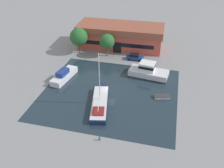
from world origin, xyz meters
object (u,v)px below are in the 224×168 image
warehouse_building (120,36)px  motor_cruiser (148,71)px  cabin_boat (64,75)px  quay_tree_near_building (107,42)px  small_dinghy (162,97)px  quay_tree_by_water (79,37)px  sailboat_moored (100,103)px  parked_car (135,57)px

warehouse_building → motor_cruiser: warehouse_building is taller
cabin_boat → warehouse_building: bearing=76.1°
warehouse_building → quay_tree_near_building: (-2.14, -7.30, 0.95)m
small_dinghy → motor_cruiser: bearing=10.8°
quay_tree_by_water → motor_cruiser: quay_tree_by_water is taller
sailboat_moored → parked_car: bearing=68.8°
small_dinghy → cabin_boat: 23.51m
parked_car → warehouse_building: bearing=-142.5°
quay_tree_near_building → motor_cruiser: 15.31m
warehouse_building → quay_tree_near_building: size_ratio=3.94×
warehouse_building → quay_tree_near_building: 7.67m
cabin_boat → quay_tree_near_building: bearing=73.2°
motor_cruiser → cabin_boat: motor_cruiser is taller
small_dinghy → quay_tree_near_building: bearing=29.7°
quay_tree_near_building → cabin_boat: (-6.82, -14.49, -3.36)m
quay_tree_by_water → motor_cruiser: 22.61m
warehouse_building → quay_tree_by_water: 12.68m
parked_car → sailboat_moored: size_ratio=0.35×
motor_cruiser → small_dinghy: size_ratio=2.74×
parked_car → motor_cruiser: size_ratio=0.47×
quay_tree_near_building → parked_car: size_ratio=1.39×
warehouse_building → cabin_boat: 23.68m
small_dinghy → cabin_boat: (-23.40, 2.09, 0.68)m
quay_tree_near_building → sailboat_moored: bearing=-78.9°
quay_tree_near_building → cabin_boat: quay_tree_near_building is taller
quay_tree_near_building → motor_cruiser: bearing=-33.5°
quay_tree_near_building → sailboat_moored: (4.42, -22.48, -3.69)m
sailboat_moored → warehouse_building: bearing=82.2°
quay_tree_near_building → motor_cruiser: (12.51, -8.28, -3.02)m
warehouse_building → sailboat_moored: size_ratio=1.93×
sailboat_moored → small_dinghy: bearing=13.8°
quay_tree_near_building → sailboat_moored: size_ratio=0.49×
parked_car → small_dinghy: 18.26m
sailboat_moored → motor_cruiser: bearing=48.2°
quay_tree_near_building → sailboat_moored: sailboat_moored is taller
warehouse_building → quay_tree_near_building: warehouse_building is taller
sailboat_moored → cabin_boat: sailboat_moored is taller
warehouse_building → motor_cruiser: 18.84m
sailboat_moored → cabin_boat: 13.79m
warehouse_building → parked_car: warehouse_building is taller
warehouse_building → motor_cruiser: (10.37, -15.58, -2.07)m
quay_tree_by_water → sailboat_moored: 26.20m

